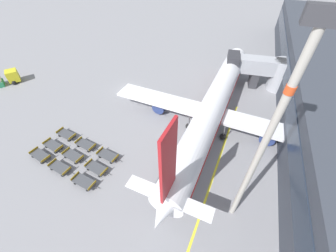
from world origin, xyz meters
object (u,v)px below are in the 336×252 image
at_px(baggage_dolly_row_near_col_b, 60,168).
at_px(baggage_dolly_row_mid_b_col_b, 86,145).
at_px(baggage_dolly_row_mid_a_col_c, 96,168).
at_px(baggage_dolly_row_mid_b_col_c, 108,155).
at_px(baggage_dolly_row_near_col_a, 40,155).
at_px(apron_light_mast, 266,141).
at_px(baggage_dolly_row_mid_a_col_a, 53,146).
at_px(baggage_dolly_row_mid_b_col_a, 66,134).
at_px(airplane, 213,106).
at_px(baggage_dolly_row_mid_a_col_b, 73,156).
at_px(baggage_dolly_row_near_col_c, 84,182).

relative_size(baggage_dolly_row_near_col_b, baggage_dolly_row_mid_b_col_b, 1.00).
distance_m(baggage_dolly_row_mid_a_col_c, baggage_dolly_row_mid_b_col_c, 2.53).
height_order(baggage_dolly_row_near_col_a, baggage_dolly_row_near_col_b, same).
bearing_deg(baggage_dolly_row_mid_a_col_c, apron_light_mast, 2.05).
height_order(baggage_dolly_row_near_col_b, baggage_dolly_row_mid_a_col_a, same).
xyz_separation_m(baggage_dolly_row_mid_a_col_a, baggage_dolly_row_mid_b_col_a, (0.22, 2.71, 0.00)).
xyz_separation_m(airplane, baggage_dolly_row_mid_b_col_a, (-21.50, -11.93, -2.95)).
bearing_deg(airplane, baggage_dolly_row_mid_a_col_b, -138.99).
bearing_deg(baggage_dolly_row_near_col_b, apron_light_mast, 5.81).
xyz_separation_m(baggage_dolly_row_mid_b_col_a, baggage_dolly_row_mid_b_col_b, (4.37, -0.77, 0.00)).
height_order(airplane, baggage_dolly_row_near_col_b, airplane).
bearing_deg(baggage_dolly_row_mid_b_col_b, baggage_dolly_row_near_col_b, -98.23).
relative_size(baggage_dolly_row_mid_a_col_a, baggage_dolly_row_mid_b_col_b, 1.00).
distance_m(baggage_dolly_row_near_col_b, baggage_dolly_row_mid_a_col_c, 5.19).
bearing_deg(baggage_dolly_row_near_col_b, baggage_dolly_row_mid_b_col_c, 39.70).
relative_size(baggage_dolly_row_near_col_a, baggage_dolly_row_mid_a_col_b, 1.00).
bearing_deg(airplane, apron_light_mast, -68.89).
bearing_deg(baggage_dolly_row_near_col_c, baggage_dolly_row_near_col_b, 171.56).
distance_m(baggage_dolly_row_mid_a_col_c, baggage_dolly_row_mid_b_col_a, 9.41).
height_order(baggage_dolly_row_near_col_a, baggage_dolly_row_near_col_c, same).
bearing_deg(baggage_dolly_row_mid_b_col_c, apron_light_mast, -5.66).
relative_size(baggage_dolly_row_near_col_c, baggage_dolly_row_mid_b_col_b, 1.00).
relative_size(airplane, baggage_dolly_row_near_col_b, 11.26).
xyz_separation_m(airplane, baggage_dolly_row_mid_a_col_a, (-21.72, -14.64, -2.95)).
xyz_separation_m(baggage_dolly_row_mid_a_col_b, baggage_dolly_row_mid_b_col_b, (0.36, 2.51, 0.00)).
xyz_separation_m(baggage_dolly_row_mid_a_col_b, apron_light_mast, (23.35, 0.02, 12.09)).
distance_m(baggage_dolly_row_near_col_c, baggage_dolly_row_mid_a_col_b, 5.24).
bearing_deg(baggage_dolly_row_near_col_a, baggage_dolly_row_mid_b_col_c, 20.50).
height_order(airplane, baggage_dolly_row_mid_a_col_c, airplane).
distance_m(airplane, baggage_dolly_row_mid_b_col_b, 21.53).
bearing_deg(airplane, baggage_dolly_row_mid_a_col_c, -129.23).
distance_m(baggage_dolly_row_near_col_b, baggage_dolly_row_mid_a_col_b, 2.42).
distance_m(baggage_dolly_row_mid_b_col_a, baggage_dolly_row_mid_b_col_b, 4.43).
bearing_deg(baggage_dolly_row_mid_a_col_c, baggage_dolly_row_mid_b_col_c, 84.70).
xyz_separation_m(baggage_dolly_row_mid_b_col_b, apron_light_mast, (23.00, -2.49, 12.09)).
distance_m(airplane, baggage_dolly_row_near_col_a, 27.98).
relative_size(baggage_dolly_row_near_col_b, baggage_dolly_row_mid_a_col_a, 1.00).
xyz_separation_m(baggage_dolly_row_near_col_c, baggage_dolly_row_mid_b_col_b, (-3.88, 5.58, 0.00)).
xyz_separation_m(airplane, baggage_dolly_row_mid_b_col_b, (-17.13, -12.70, -2.95)).
bearing_deg(baggage_dolly_row_mid_a_col_b, baggage_dolly_row_mid_b_col_b, 81.89).
xyz_separation_m(baggage_dolly_row_near_col_b, baggage_dolly_row_mid_b_col_c, (5.12, 4.25, 0.00)).
relative_size(baggage_dolly_row_near_col_b, baggage_dolly_row_mid_a_col_b, 1.00).
bearing_deg(baggage_dolly_row_near_col_a, baggage_dolly_row_mid_b_col_a, 82.75).
xyz_separation_m(baggage_dolly_row_mid_a_col_a, baggage_dolly_row_mid_a_col_c, (8.77, -1.23, 0.00)).
relative_size(baggage_dolly_row_mid_b_col_a, baggage_dolly_row_mid_b_col_b, 1.00).
relative_size(airplane, baggage_dolly_row_mid_b_col_c, 11.26).
height_order(baggage_dolly_row_mid_a_col_b, baggage_dolly_row_mid_b_col_b, same).
bearing_deg(baggage_dolly_row_mid_b_col_c, baggage_dolly_row_mid_b_col_b, 171.66).
relative_size(baggage_dolly_row_mid_a_col_a, baggage_dolly_row_mid_a_col_c, 1.00).
height_order(baggage_dolly_row_near_col_b, baggage_dolly_row_mid_b_col_c, same).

